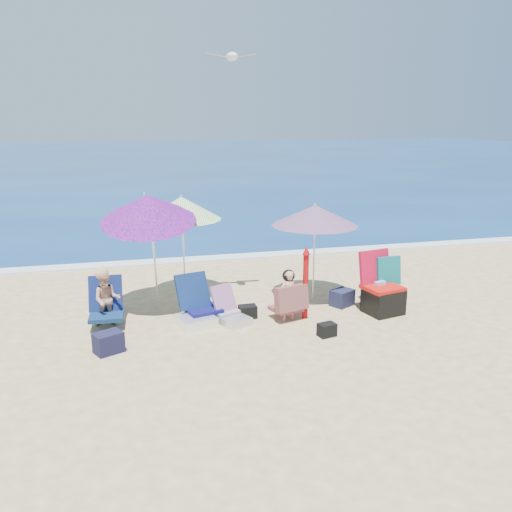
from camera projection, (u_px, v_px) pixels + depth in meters
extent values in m
plane|color=#D8BC84|center=(288.00, 334.00, 8.76)|extent=(120.00, 120.00, 0.00)
cube|color=navy|center=(147.00, 157.00, 51.01)|extent=(120.00, 80.00, 0.12)
cube|color=white|center=(228.00, 257.00, 13.54)|extent=(120.00, 0.50, 0.04)
cylinder|color=silver|center=(314.00, 256.00, 10.23)|extent=(0.03, 0.03, 1.75)
cone|color=#DB1D51|center=(315.00, 215.00, 10.05)|extent=(1.80, 1.80, 0.39)
cylinder|color=white|center=(315.00, 206.00, 10.04)|extent=(0.03, 0.03, 0.10)
cylinder|color=white|center=(184.00, 251.00, 10.40)|extent=(0.04, 0.04, 1.87)
cone|color=#59B01B|center=(182.00, 208.00, 10.17)|extent=(1.57, 1.57, 0.44)
cylinder|color=white|center=(181.00, 198.00, 10.12)|extent=(0.03, 0.03, 0.12)
cylinder|color=white|center=(154.00, 256.00, 9.81)|extent=(0.12, 0.52, 1.93)
cone|color=#C21B79|center=(148.00, 208.00, 9.36)|extent=(1.97, 2.03, 0.89)
cylinder|color=silver|center=(144.00, 196.00, 9.29)|extent=(0.04, 0.07, 0.14)
cylinder|color=#A80C0C|center=(305.00, 286.00, 9.32)|extent=(0.10, 0.10, 1.20)
cone|color=#9D0B0E|center=(306.00, 250.00, 9.15)|extent=(0.14, 0.14, 0.15)
cube|color=#0D0F4E|center=(203.00, 310.00, 9.26)|extent=(0.69, 0.64, 0.07)
cube|color=#0E224F|center=(193.00, 291.00, 9.30)|extent=(0.64, 0.47, 0.61)
cube|color=white|center=(196.00, 321.00, 9.04)|extent=(0.71, 0.67, 0.18)
cube|color=#E65E51|center=(225.00, 312.00, 9.32)|extent=(0.55, 0.53, 0.05)
cube|color=#EB535A|center=(223.00, 298.00, 9.32)|extent=(0.50, 0.41, 0.46)
cube|color=silver|center=(235.00, 321.00, 9.11)|extent=(0.58, 0.55, 0.14)
cube|color=red|center=(383.00, 288.00, 9.58)|extent=(0.75, 0.70, 0.07)
cube|color=#B90D2D|center=(374.00, 267.00, 9.74)|extent=(0.67, 0.32, 0.65)
cube|color=black|center=(383.00, 301.00, 9.64)|extent=(0.73, 0.68, 0.46)
cube|color=#B10E0C|center=(381.00, 285.00, 10.03)|extent=(0.58, 0.53, 0.06)
cube|color=#BD300D|center=(375.00, 268.00, 10.18)|extent=(0.55, 0.20, 0.54)
cube|color=black|center=(380.00, 295.00, 10.11)|extent=(0.56, 0.51, 0.38)
cube|color=#097370|center=(388.00, 271.00, 9.79)|extent=(0.49, 0.22, 0.55)
cube|color=#8EB6E4|center=(380.00, 289.00, 9.69)|extent=(0.23, 0.15, 0.29)
imported|color=tan|center=(288.00, 295.00, 9.27)|extent=(0.38, 0.30, 0.90)
cube|color=#4D1177|center=(286.00, 309.00, 9.40)|extent=(0.60, 0.56, 0.06)
cube|color=navy|center=(292.00, 298.00, 9.22)|extent=(0.66, 0.38, 0.46)
sphere|color=black|center=(289.00, 276.00, 9.23)|extent=(0.22, 0.22, 0.22)
imported|color=tan|center=(107.00, 300.00, 9.00)|extent=(0.47, 0.38, 0.94)
cube|color=#0D274C|center=(107.00, 316.00, 8.97)|extent=(0.59, 0.53, 0.07)
cube|color=#0D1849|center=(105.00, 293.00, 9.19)|extent=(0.59, 0.36, 0.61)
sphere|color=tan|center=(102.00, 273.00, 8.92)|extent=(0.23, 0.23, 0.23)
cube|color=#171631|center=(108.00, 343.00, 8.02)|extent=(0.50, 0.44, 0.32)
cube|color=black|center=(248.00, 312.00, 9.45)|extent=(0.31, 0.23, 0.23)
cube|color=#1A1E39|center=(342.00, 298.00, 10.06)|extent=(0.51, 0.47, 0.31)
cube|color=black|center=(327.00, 330.00, 8.64)|extent=(0.32, 0.26, 0.22)
ellipsoid|color=white|center=(232.00, 57.00, 9.01)|extent=(0.23, 0.40, 0.15)
cube|color=gray|center=(218.00, 55.00, 9.02)|extent=(0.39, 0.15, 0.08)
cube|color=gray|center=(244.00, 56.00, 9.13)|extent=(0.39, 0.15, 0.08)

